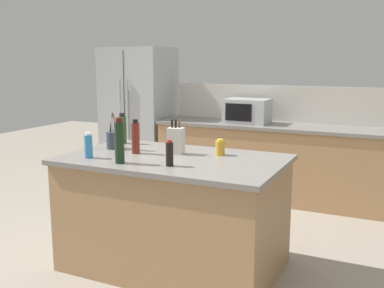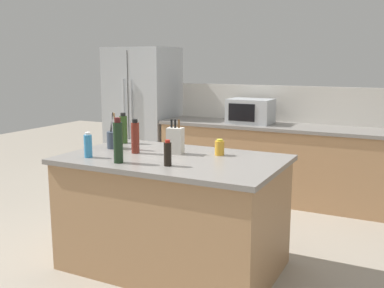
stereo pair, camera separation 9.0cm
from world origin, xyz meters
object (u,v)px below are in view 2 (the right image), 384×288
honey_jar (220,148)px  dish_soap_bottle (88,146)px  microwave (250,111)px  olive_oil_bottle (123,129)px  utensil_crock (114,139)px  knife_block (175,140)px  vinegar_bottle (135,137)px  wine_bottle (118,142)px  soy_sauce_bottle (168,154)px  hot_sauce_bottle (136,140)px  refrigerator (143,115)px

honey_jar → dish_soap_bottle: 1.07m
microwave → olive_oil_bottle: microwave is taller
utensil_crock → olive_oil_bottle: size_ratio=1.11×
utensil_crock → knife_block: bearing=3.5°
utensil_crock → vinegar_bottle: utensil_crock is taller
vinegar_bottle → olive_oil_bottle: same height
utensil_crock → wine_bottle: bearing=-50.1°
wine_bottle → soy_sauce_bottle: 0.40m
microwave → honey_jar: size_ratio=4.01×
hot_sauce_bottle → soy_sauce_bottle: soy_sauce_bottle is taller
vinegar_bottle → wine_bottle: wine_bottle is taller
honey_jar → wine_bottle: wine_bottle is taller
honey_jar → dish_soap_bottle: size_ratio=0.65×
microwave → olive_oil_bottle: bearing=-108.3°
microwave → vinegar_bottle: (-0.25, -2.19, -0.02)m
microwave → soy_sauce_bottle: bearing=-84.7°
honey_jar → soy_sauce_bottle: bearing=-110.1°
microwave → honey_jar: (0.42, -1.96, -0.09)m
refrigerator → soy_sauce_bottle: refrigerator is taller
hot_sauce_bottle → knife_block: bearing=2.6°
hot_sauce_bottle → soy_sauce_bottle: bearing=-35.9°
soy_sauce_bottle → dish_soap_bottle: dish_soap_bottle is taller
vinegar_bottle → soy_sauce_bottle: bearing=-31.3°
hot_sauce_bottle → wine_bottle: wine_bottle is taller
vinegar_bottle → dish_soap_bottle: bearing=-127.7°
honey_jar → hot_sauce_bottle: bearing=-170.2°
utensil_crock → dish_soap_bottle: (0.05, -0.41, 0.01)m
knife_block → dish_soap_bottle: 0.71m
vinegar_bottle → honey_jar: vinegar_bottle is taller
knife_block → microwave: bearing=82.7°
honey_jar → wine_bottle: size_ratio=0.39×
microwave → soy_sauce_bottle: size_ratio=2.75×
honey_jar → vinegar_bottle: bearing=-160.6°
knife_block → soy_sauce_bottle: bearing=-77.7°
wine_bottle → soy_sauce_bottle: bearing=11.6°
vinegar_bottle → olive_oil_bottle: bearing=137.0°
olive_oil_bottle → soy_sauce_bottle: 1.05m
hot_sauce_bottle → wine_bottle: (0.16, -0.48, 0.07)m
hot_sauce_bottle → utensil_crock: bearing=-174.9°
microwave → vinegar_bottle: 2.21m
knife_block → vinegar_bottle: size_ratio=1.00×
dish_soap_bottle → olive_oil_bottle: bearing=100.2°
utensil_crock → hot_sauce_bottle: 0.22m
olive_oil_bottle → wine_bottle: (0.45, -0.71, 0.03)m
microwave → vinegar_bottle: bearing=-96.4°
vinegar_bottle → dish_soap_bottle: 0.40m
refrigerator → knife_block: 2.71m
microwave → soy_sauce_bottle: (0.23, -2.48, -0.06)m
wine_bottle → honey_jar: bearing=46.2°
honey_jar → dish_soap_bottle: dish_soap_bottle is taller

